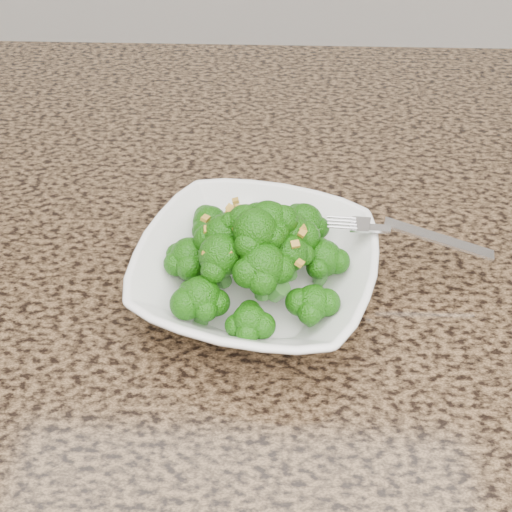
# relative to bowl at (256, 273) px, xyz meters

# --- Properties ---
(cabinet) EXTENTS (1.55, 0.95, 0.87)m
(cabinet) POSITION_rel_bowl_xyz_m (-0.07, 0.05, -0.49)
(cabinet) COLOR #3B2518
(cabinet) RESTS_ON ground
(granite_counter) EXTENTS (1.64, 1.04, 0.03)m
(granite_counter) POSITION_rel_bowl_xyz_m (-0.07, 0.05, -0.04)
(granite_counter) COLOR brown
(granite_counter) RESTS_ON cabinet
(bowl) EXTENTS (0.27, 0.27, 0.06)m
(bowl) POSITION_rel_bowl_xyz_m (0.00, 0.00, 0.00)
(bowl) COLOR white
(bowl) RESTS_ON granite_counter
(broccoli_pile) EXTENTS (0.20, 0.20, 0.07)m
(broccoli_pile) POSITION_rel_bowl_xyz_m (0.00, 0.00, 0.06)
(broccoli_pile) COLOR #1B620B
(broccoli_pile) RESTS_ON bowl
(garlic_topping) EXTENTS (0.12, 0.12, 0.01)m
(garlic_topping) POSITION_rel_bowl_xyz_m (0.00, 0.00, 0.10)
(garlic_topping) COLOR gold
(garlic_topping) RESTS_ON broccoli_pile
(fork) EXTENTS (0.18, 0.06, 0.01)m
(fork) POSITION_rel_bowl_xyz_m (0.12, 0.03, 0.03)
(fork) COLOR silver
(fork) RESTS_ON bowl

